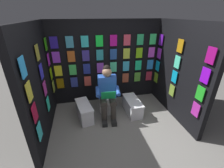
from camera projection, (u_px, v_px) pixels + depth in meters
name	position (u px, v px, depth m)	size (l,w,h in m)	color
ground_plane	(127.00, 154.00, 2.59)	(30.00, 30.00, 0.00)	gray
display_wall_back	(106.00, 63.00, 3.88)	(2.83, 0.14, 2.08)	black
display_wall_left	(179.00, 72.00, 3.26)	(0.14, 1.91, 2.08)	black
display_wall_right	(39.00, 83.00, 2.72)	(0.14, 1.91, 2.08)	black
toilet	(107.00, 98.00, 3.66)	(0.43, 0.57, 0.77)	white
person_reading	(108.00, 92.00, 3.35)	(0.55, 0.71, 1.19)	blue
comic_longbox_near	(132.00, 106.00, 3.62)	(0.33, 0.71, 0.34)	silver
comic_longbox_far	(84.00, 111.00, 3.39)	(0.40, 0.69, 0.38)	silver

